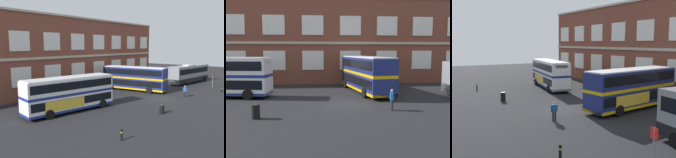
{
  "view_description": "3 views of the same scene",
  "coord_description": "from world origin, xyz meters",
  "views": [
    {
      "loc": [
        -31.23,
        -15.93,
        7.7
      ],
      "look_at": [
        -5.72,
        4.39,
        3.1
      ],
      "focal_mm": 38.57,
      "sensor_mm": 36.0,
      "label": 1
    },
    {
      "loc": [
        -3.14,
        -21.3,
        4.67
      ],
      "look_at": [
        -0.38,
        4.73,
        1.74
      ],
      "focal_mm": 40.02,
      "sensor_mm": 36.0,
      "label": 2
    },
    {
      "loc": [
        23.59,
        -13.07,
        6.68
      ],
      "look_at": [
        -3.94,
        2.41,
        2.51
      ],
      "focal_mm": 44.43,
      "sensor_mm": 36.0,
      "label": 3
    }
  ],
  "objects": [
    {
      "name": "ground_plane",
      "position": [
        0.0,
        2.0,
        0.0
      ],
      "size": [
        120.0,
        120.0,
        0.0
      ],
      "primitive_type": "plane",
      "color": "black"
    },
    {
      "name": "brick_terminal_building",
      "position": [
        -2.95,
        17.98,
        6.06
      ],
      "size": [
        47.65,
        8.19,
        12.42
      ],
      "color": "brown",
      "rests_on": "ground"
    },
    {
      "name": "double_decker_middle",
      "position": [
        2.94,
        6.44,
        2.15
      ],
      "size": [
        4.04,
        11.25,
        4.07
      ],
      "color": "navy",
      "rests_on": "ground"
    },
    {
      "name": "waiting_passenger",
      "position": [
        3.11,
        -2.52,
        0.93
      ],
      "size": [
        0.28,
        0.64,
        1.7
      ],
      "color": "black",
      "rests_on": "ground"
    },
    {
      "name": "station_litter_bin",
      "position": [
        -7.03,
        -3.88,
        0.52
      ],
      "size": [
        0.6,
        0.6,
        1.03
      ],
      "color": "black",
      "rests_on": "ground"
    }
  ]
}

